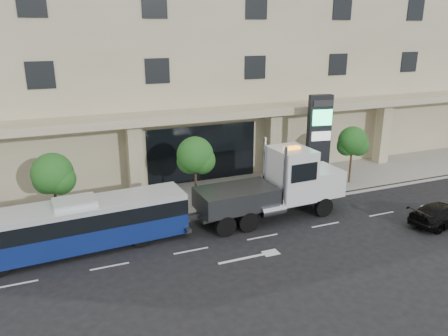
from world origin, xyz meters
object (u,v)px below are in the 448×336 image
at_px(tow_truck, 277,187).
at_px(city_bus, 77,225).
at_px(black_sedan, 443,214).
at_px(signage_pylon, 318,141).

bearing_deg(tow_truck, city_bus, 177.78).
bearing_deg(black_sedan, city_bus, 71.78).
height_order(black_sedan, signage_pylon, signage_pylon).
relative_size(city_bus, tow_truck, 1.09).
bearing_deg(signage_pylon, city_bus, -158.64).
bearing_deg(tow_truck, black_sedan, -30.83).
xyz_separation_m(black_sedan, signage_pylon, (-3.19, 7.93, 2.72)).
bearing_deg(black_sedan, signage_pylon, 16.99).
distance_m(tow_truck, black_sedan, 9.42).
distance_m(city_bus, signage_pylon, 16.59).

